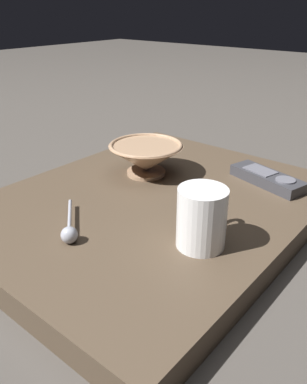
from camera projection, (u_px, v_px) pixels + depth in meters
ground_plane at (153, 219)px, 0.77m from camera, size 6.00×6.00×0.00m
table at (153, 208)px, 0.76m from camera, size 0.53×0.66×0.05m
cereal_bowl at (146, 157)px, 0.84m from camera, size 0.16×0.16×0.07m
coffee_mug at (202, 217)px, 0.59m from camera, size 0.08×0.11×0.10m
teaspoon at (69, 231)px, 0.62m from camera, size 0.10×0.09×0.03m
tv_remote_near at (267, 178)px, 0.81m from camera, size 0.17×0.09×0.03m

